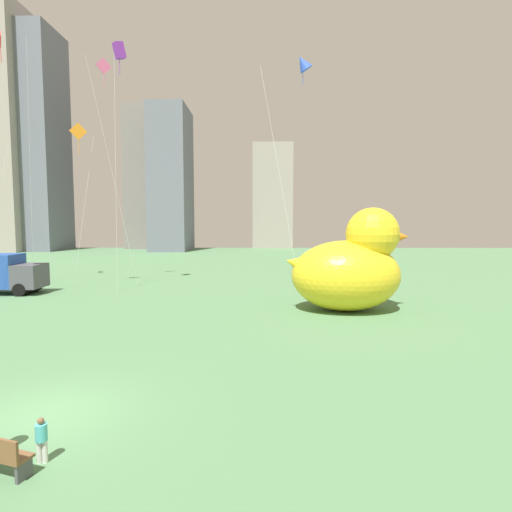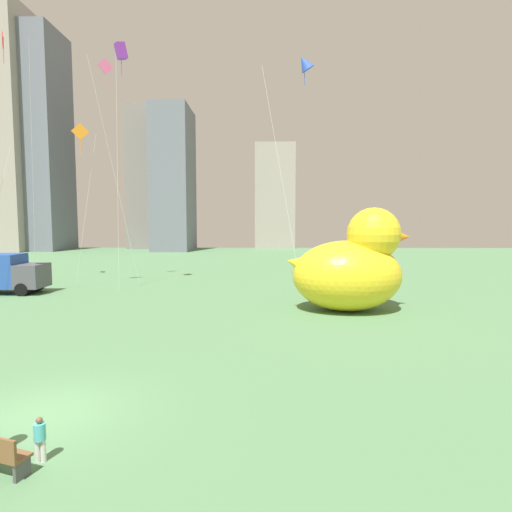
% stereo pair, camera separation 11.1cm
% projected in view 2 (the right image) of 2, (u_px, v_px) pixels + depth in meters
% --- Properties ---
extents(ground_plane, '(140.00, 140.00, 0.00)m').
position_uv_depth(ground_plane, '(45.00, 415.00, 11.25)').
color(ground_plane, '#538055').
extents(person_child, '(0.25, 0.25, 1.00)m').
position_uv_depth(person_child, '(40.00, 437.00, 9.04)').
color(person_child, silver).
rests_on(person_child, ground).
extents(giant_inflatable_duck, '(7.22, 4.63, 5.98)m').
position_uv_depth(giant_inflatable_duck, '(351.00, 267.00, 24.15)').
color(giant_inflatable_duck, yellow).
rests_on(giant_inflatable_duck, ground).
extents(box_truck, '(6.07, 2.45, 2.85)m').
position_uv_depth(box_truck, '(0.00, 273.00, 29.98)').
color(box_truck, '#264CA5').
rests_on(box_truck, ground).
extents(city_skyline, '(57.65, 22.27, 41.15)m').
position_uv_depth(city_skyline, '(89.00, 156.00, 75.22)').
color(city_skyline, '#9E938C').
rests_on(city_skyline, ground).
extents(kite_orange, '(1.87, 1.43, 12.55)m').
position_uv_depth(kite_orange, '(81.00, 139.00, 31.51)').
color(kite_orange, silver).
rests_on(kite_orange, ground).
extents(kite_purple, '(1.05, 1.06, 18.08)m').
position_uv_depth(kite_purple, '(121.00, 53.00, 30.17)').
color(kite_purple, silver).
rests_on(kite_purple, ground).
extents(kite_red, '(2.61, 2.78, 19.41)m').
position_uv_depth(kite_red, '(7.00, 58.00, 31.60)').
color(kite_red, silver).
rests_on(kite_red, ground).
extents(kite_pink, '(2.94, 2.88, 18.00)m').
position_uv_depth(kite_pink, '(107.00, 80.00, 32.81)').
color(kite_pink, silver).
rests_on(kite_pink, ground).
extents(kite_blue, '(4.27, 4.11, 18.42)m').
position_uv_depth(kite_blue, '(304.00, 64.00, 32.98)').
color(kite_blue, silver).
rests_on(kite_blue, ground).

